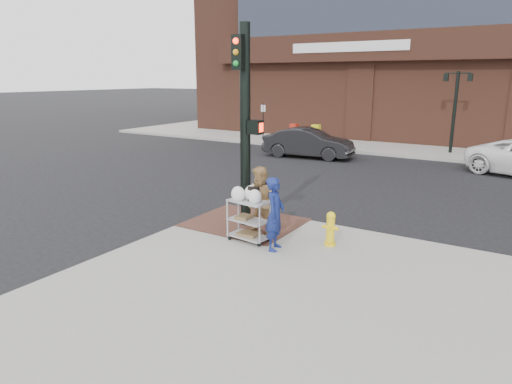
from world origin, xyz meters
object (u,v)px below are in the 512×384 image
Objects in this scene: lamp_post at (455,103)px; woman_blue at (275,214)px; fire_hydrant at (330,228)px; traffic_signal_pole at (245,121)px; utility_cart at (249,216)px; sedan_dark at (308,143)px; pedestrian_tan at (261,202)px.

woman_blue is (-0.98, -16.34, -1.65)m from lamp_post.
lamp_post reaches higher than fire_hydrant.
traffic_signal_pole is 2.40m from utility_cart.
lamp_post reaches higher than utility_cart.
sedan_dark is at bearing 107.40° from traffic_signal_pole.
utility_cart is at bearing -157.54° from fire_hydrant.
sedan_dark reaches higher than fire_hydrant.
woman_blue is at bearing -10.82° from utility_cart.
utility_cart reaches higher than fire_hydrant.
woman_blue is 1.25× the size of utility_cart.
fire_hydrant is (1.71, 0.23, -0.44)m from pedestrian_tan.
pedestrian_tan is 12.10m from sedan_dark.
lamp_post is 0.80× the size of traffic_signal_pole.
pedestrian_tan is at bearing -96.31° from lamp_post.
utility_cart is at bearing 66.93° from woman_blue.
utility_cart is at bearing -167.63° from sedan_dark.
lamp_post is 4.98× the size of fire_hydrant.
woman_blue reaches higher than sedan_dark.
woman_blue is 0.97× the size of pedestrian_tan.
lamp_post is at bearing -60.43° from sedan_dark.
lamp_post is at bearing 83.75° from utility_cart.
woman_blue is 0.83m from utility_cart.
pedestrian_tan is at bearing -32.23° from traffic_signal_pole.
lamp_post is 2.37× the size of pedestrian_tan.
utility_cart is (4.12, -11.85, 0.02)m from sedan_dark.
pedestrian_tan is 1.29× the size of utility_cart.
lamp_post is at bearing 89.90° from fire_hydrant.
pedestrian_tan is 0.38× the size of sedan_dark.
traffic_signal_pole reaches higher than sedan_dark.
pedestrian_tan is (-0.75, 0.64, 0.02)m from woman_blue.
lamp_post is 15.43m from traffic_signal_pole.
pedestrian_tan is (-1.73, -15.70, -1.62)m from lamp_post.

